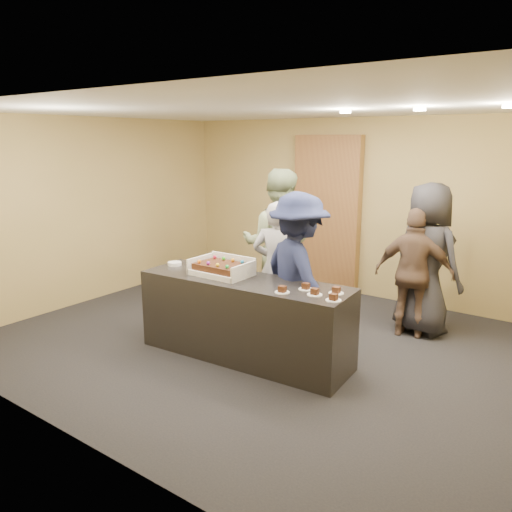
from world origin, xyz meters
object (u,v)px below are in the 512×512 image
cake_box (223,270)px  person_dark_suit (426,259)px  person_navy_man (298,275)px  person_brown_extra (414,273)px  sheet_cake (221,266)px  person_sage_man (278,245)px  storage_cabinet (327,214)px  serving_counter (244,318)px  person_server_grey (276,268)px  plate_stack (175,264)px

cake_box → person_dark_suit: (1.68, 1.89, -0.00)m
person_navy_man → person_brown_extra: size_ratio=1.15×
sheet_cake → person_brown_extra: bearing=46.6°
sheet_cake → person_sage_man: size_ratio=0.28×
person_navy_man → person_dark_suit: (0.96, 1.47, 0.03)m
person_sage_man → person_dark_suit: (1.80, 0.59, -0.06)m
storage_cabinet → person_navy_man: bearing=-68.9°
sheet_cake → serving_counter: bearing=0.0°
person_server_grey → person_dark_suit: person_dark_suit is taller
person_navy_man → person_dark_suit: person_dark_suit is taller
storage_cabinet → person_dark_suit: size_ratio=1.30×
storage_cabinet → person_server_grey: 2.09m
person_navy_man → person_server_grey: bearing=-6.5°
sheet_cake → plate_stack: size_ratio=3.40×
person_sage_man → cake_box: bearing=69.5°
storage_cabinet → person_sage_man: (0.08, -1.52, -0.22)m
sheet_cake → person_server_grey: bearing=77.1°
person_sage_man → sheet_cake: bearing=69.4°
plate_stack → person_server_grey: 1.24m
person_sage_man → person_brown_extra: bearing=166.9°
cake_box → person_sage_man: (-0.12, 1.30, 0.06)m
sheet_cake → person_dark_suit: bearing=48.7°
plate_stack → person_server_grey: person_server_grey is taller
serving_counter → cake_box: cake_box is taller
serving_counter → person_brown_extra: 2.17m
serving_counter → person_server_grey: 0.92m
plate_stack → person_dark_suit: person_dark_suit is taller
storage_cabinet → person_sage_man: 1.54m
cake_box → serving_counter: bearing=-4.3°
cake_box → person_server_grey: size_ratio=0.39×
serving_counter → person_brown_extra: (1.29, 1.70, 0.35)m
person_dark_suit → person_server_grey: bearing=56.1°
person_navy_man → person_brown_extra: person_navy_man is taller
person_brown_extra → person_dark_suit: 0.27m
storage_cabinet → person_brown_extra: storage_cabinet is taller
serving_counter → storage_cabinet: bearing=96.5°
plate_stack → person_navy_man: size_ratio=0.09×
serving_counter → person_dark_suit: bearing=50.8°
person_server_grey → person_brown_extra: person_server_grey is taller
storage_cabinet → cake_box: storage_cabinet is taller
cake_box → person_dark_suit: bearing=48.3°
person_navy_man → person_dark_suit: bearing=-94.4°
person_dark_suit → person_navy_man: bearing=76.9°
person_dark_suit → plate_stack: bearing=58.4°
sheet_cake → person_brown_extra: 2.36m
person_sage_man → person_dark_suit: 1.90m
storage_cabinet → person_navy_man: size_ratio=1.33×
serving_counter → sheet_cake: sheet_cake is taller
plate_stack → person_brown_extra: size_ratio=0.10×
person_server_grey → person_brown_extra: bearing=-167.6°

